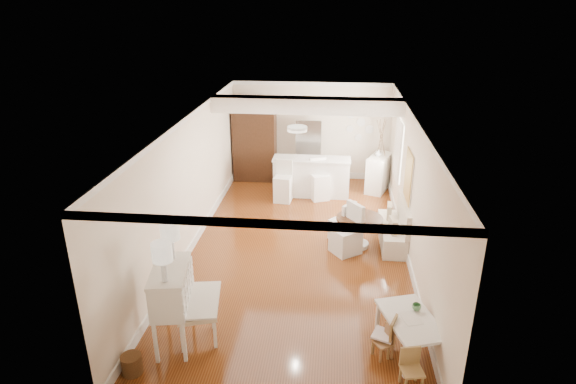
% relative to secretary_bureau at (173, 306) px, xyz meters
% --- Properties ---
extents(room, '(9.00, 9.04, 2.82)m').
position_rel_secretary_bureau_xyz_m(room, '(1.68, 3.44, 1.33)').
color(room, brown).
rests_on(room, ground).
extents(secretary_bureau, '(1.17, 1.18, 1.29)m').
position_rel_secretary_bureau_xyz_m(secretary_bureau, '(0.00, 0.00, 0.00)').
color(secretary_bureau, white).
rests_on(secretary_bureau, ground).
extents(gustavian_armchair, '(0.78, 0.78, 1.08)m').
position_rel_secretary_bureau_xyz_m(gustavian_armchair, '(0.34, 0.08, -0.11)').
color(gustavian_armchair, white).
rests_on(gustavian_armchair, ground).
extents(wicker_basket, '(0.36, 0.36, 0.29)m').
position_rel_secretary_bureau_xyz_m(wicker_basket, '(-0.41, -0.72, -0.50)').
color(wicker_basket, brown).
rests_on(wicker_basket, ground).
extents(kids_table, '(1.01, 1.30, 0.57)m').
position_rel_secretary_bureau_xyz_m(kids_table, '(3.54, 0.16, -0.36)').
color(kids_table, white).
rests_on(kids_table, ground).
extents(kids_chair_a, '(0.34, 0.34, 0.52)m').
position_rel_secretary_bureau_xyz_m(kids_chair_a, '(3.15, -0.03, -0.39)').
color(kids_chair_a, '#9D7047').
rests_on(kids_chair_a, ground).
extents(kids_chair_b, '(0.40, 0.40, 0.64)m').
position_rel_secretary_bureau_xyz_m(kids_chair_b, '(3.16, 0.08, -0.33)').
color(kids_chair_b, '#9B7846').
rests_on(kids_chair_b, ground).
extents(kids_chair_c, '(0.34, 0.34, 0.59)m').
position_rel_secretary_bureau_xyz_m(kids_chair_c, '(3.48, -0.61, -0.35)').
color(kids_chair_c, '#A5824B').
rests_on(kids_chair_c, ground).
extents(banquette, '(0.52, 1.60, 0.98)m').
position_rel_secretary_bureau_xyz_m(banquette, '(3.63, 3.62, -0.16)').
color(banquette, silver).
rests_on(banquette, ground).
extents(dining_table, '(1.23, 1.23, 0.67)m').
position_rel_secretary_bureau_xyz_m(dining_table, '(2.91, 3.39, -0.31)').
color(dining_table, '#4A2B17').
rests_on(dining_table, ground).
extents(slip_chair_near, '(0.72, 0.72, 1.06)m').
position_rel_secretary_bureau_xyz_m(slip_chair_near, '(2.63, 3.11, -0.12)').
color(slip_chair_near, silver).
rests_on(slip_chair_near, ground).
extents(slip_chair_far, '(0.61, 0.61, 0.89)m').
position_rel_secretary_bureau_xyz_m(slip_chair_far, '(2.55, 3.72, -0.20)').
color(slip_chair_far, white).
rests_on(slip_chair_far, ground).
extents(breakfast_counter, '(2.05, 0.65, 1.03)m').
position_rel_secretary_bureau_xyz_m(breakfast_counter, '(1.74, 6.22, -0.13)').
color(breakfast_counter, white).
rests_on(breakfast_counter, ground).
extents(bar_stool_left, '(0.48, 0.48, 1.08)m').
position_rel_secretary_bureau_xyz_m(bar_stool_left, '(1.03, 5.71, -0.11)').
color(bar_stool_left, white).
rests_on(bar_stool_left, ground).
extents(bar_stool_right, '(0.56, 0.56, 1.09)m').
position_rel_secretary_bureau_xyz_m(bar_stool_right, '(1.97, 5.95, -0.10)').
color(bar_stool_right, white).
rests_on(bar_stool_right, ground).
extents(pantry_cabinet, '(1.20, 0.60, 2.30)m').
position_rel_secretary_bureau_xyz_m(pantry_cabinet, '(0.04, 7.30, 0.50)').
color(pantry_cabinet, '#381E11').
rests_on(pantry_cabinet, ground).
extents(fridge, '(0.75, 0.65, 1.80)m').
position_rel_secretary_bureau_xyz_m(fridge, '(1.94, 7.27, 0.25)').
color(fridge, silver).
rests_on(fridge, ground).
extents(sideboard, '(0.79, 1.13, 0.99)m').
position_rel_secretary_bureau_xyz_m(sideboard, '(3.56, 6.77, -0.15)').
color(sideboard, white).
rests_on(sideboard, ground).
extents(pencil_cup, '(0.17, 0.17, 0.10)m').
position_rel_secretary_bureau_xyz_m(pencil_cup, '(3.65, 0.37, -0.02)').
color(pencil_cup, '#55925E').
rests_on(pencil_cup, kids_table).
extents(branch_vase, '(0.23, 0.23, 0.18)m').
position_rel_secretary_bureau_xyz_m(branch_vase, '(3.51, 6.73, 0.43)').
color(branch_vase, silver).
rests_on(branch_vase, sideboard).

